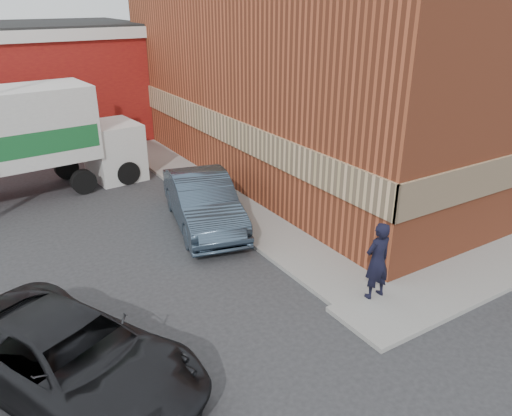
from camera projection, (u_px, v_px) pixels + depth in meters
ground at (342, 305)px, 11.97m from camera, size 90.00×90.00×0.00m
brick_building at (361, 50)px, 21.26m from camera, size 14.25×18.25×9.36m
sidewalk_west at (199, 185)px, 19.25m from camera, size 1.80×18.00×0.12m
man at (377, 261)px, 11.72m from camera, size 0.72×0.48×1.95m
sedan at (203, 201)px, 15.75m from camera, size 2.88×5.33×1.67m
suv_a at (72, 358)px, 9.10m from camera, size 4.60×5.93×1.50m
box_truck at (26, 135)px, 17.72m from camera, size 8.08×2.99×3.91m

